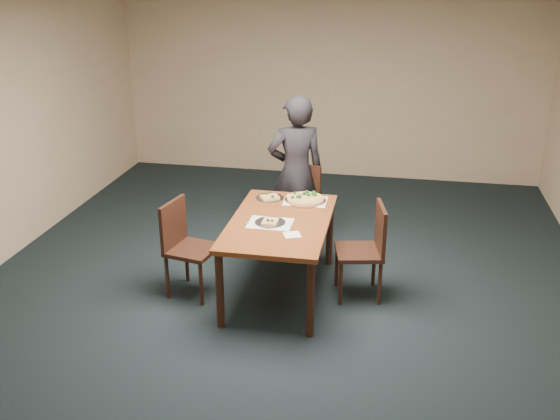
% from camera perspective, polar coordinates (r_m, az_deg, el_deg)
% --- Properties ---
extents(ground, '(8.00, 8.00, 0.00)m').
position_cam_1_polar(ground, '(5.76, -0.52, -9.14)').
color(ground, black).
rests_on(ground, ground).
extents(room_shell, '(8.00, 8.00, 8.00)m').
position_cam_1_polar(room_shell, '(5.09, -0.59, 7.90)').
color(room_shell, '#C9AD8B').
rests_on(room_shell, ground).
extents(dining_table, '(0.90, 1.50, 0.75)m').
position_cam_1_polar(dining_table, '(5.76, 0.00, -1.77)').
color(dining_table, '#602C13').
rests_on(dining_table, ground).
extents(chair_far, '(0.52, 0.52, 0.91)m').
position_cam_1_polar(chair_far, '(6.84, 1.69, 0.82)').
color(chair_far, black).
rests_on(chair_far, ground).
extents(chair_left, '(0.49, 0.49, 0.91)m').
position_cam_1_polar(chair_left, '(5.91, -8.70, -2.93)').
color(chair_left, black).
rests_on(chair_left, ground).
extents(chair_right, '(0.50, 0.50, 0.91)m').
position_cam_1_polar(chair_right, '(5.83, 8.01, -3.25)').
color(chair_right, black).
rests_on(chair_right, ground).
extents(diner, '(0.72, 0.59, 1.68)m').
position_cam_1_polar(diner, '(6.74, 1.46, 3.47)').
color(diner, black).
rests_on(diner, ground).
extents(placemat_main, '(0.42, 0.32, 0.00)m').
position_cam_1_polar(placemat_main, '(6.19, 2.35, 0.84)').
color(placemat_main, white).
rests_on(placemat_main, dining_table).
extents(placemat_near, '(0.40, 0.30, 0.00)m').
position_cam_1_polar(placemat_near, '(5.66, -0.91, -1.21)').
color(placemat_near, white).
rests_on(placemat_near, dining_table).
extents(pizza_pan, '(0.41, 0.41, 0.07)m').
position_cam_1_polar(pizza_pan, '(6.18, 2.36, 1.06)').
color(pizza_pan, silver).
rests_on(pizza_pan, dining_table).
extents(slice_plate_near, '(0.28, 0.28, 0.06)m').
position_cam_1_polar(slice_plate_near, '(5.65, -0.91, -1.10)').
color(slice_plate_near, silver).
rests_on(slice_plate_near, dining_table).
extents(slice_plate_far, '(0.28, 0.28, 0.06)m').
position_cam_1_polar(slice_plate_far, '(6.24, -0.94, 1.16)').
color(slice_plate_far, silver).
rests_on(slice_plate_far, dining_table).
extents(napkin, '(0.18, 0.18, 0.01)m').
position_cam_1_polar(napkin, '(5.41, 1.12, -2.29)').
color(napkin, white).
rests_on(napkin, dining_table).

